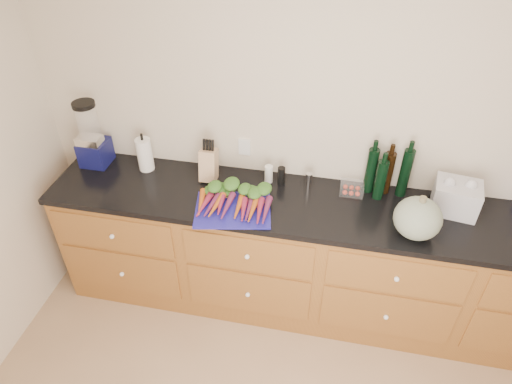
% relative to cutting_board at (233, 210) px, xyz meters
% --- Properties ---
extents(wall_back, '(4.10, 0.05, 2.60)m').
position_rel_cutting_board_xyz_m(wall_back, '(0.57, 0.48, 0.35)').
color(wall_back, beige).
rests_on(wall_back, ground).
extents(cabinets, '(3.60, 0.64, 0.90)m').
position_rel_cutting_board_xyz_m(cabinets, '(0.57, 0.16, -0.50)').
color(cabinets, brown).
rests_on(cabinets, ground).
extents(countertop, '(3.64, 0.62, 0.04)m').
position_rel_cutting_board_xyz_m(countertop, '(0.57, 0.16, -0.03)').
color(countertop, black).
rests_on(countertop, cabinets).
extents(cutting_board, '(0.52, 0.43, 0.01)m').
position_rel_cutting_board_xyz_m(cutting_board, '(0.00, 0.00, 0.00)').
color(cutting_board, navy).
rests_on(cutting_board, countertop).
extents(carrots, '(0.45, 0.33, 0.06)m').
position_rel_cutting_board_xyz_m(carrots, '(-0.00, 0.04, 0.03)').
color(carrots, '#C45817').
rests_on(carrots, cutting_board).
extents(squash, '(0.27, 0.27, 0.24)m').
position_rel_cutting_board_xyz_m(squash, '(1.08, 0.00, 0.12)').
color(squash, slate).
rests_on(squash, countertop).
extents(blender_appliance, '(0.19, 0.19, 0.47)m').
position_rel_cutting_board_xyz_m(blender_appliance, '(-1.07, 0.32, 0.20)').
color(blender_appliance, '#0F1147').
rests_on(blender_appliance, countertop).
extents(paper_towel, '(0.10, 0.10, 0.24)m').
position_rel_cutting_board_xyz_m(paper_towel, '(-0.70, 0.32, 0.11)').
color(paper_towel, white).
rests_on(paper_towel, countertop).
extents(knife_block, '(0.11, 0.11, 0.22)m').
position_rel_cutting_board_xyz_m(knife_block, '(-0.24, 0.30, 0.10)').
color(knife_block, tan).
rests_on(knife_block, countertop).
extents(grinder_salt, '(0.05, 0.05, 0.12)m').
position_rel_cutting_board_xyz_m(grinder_salt, '(0.16, 0.34, 0.06)').
color(grinder_salt, white).
rests_on(grinder_salt, countertop).
extents(grinder_pepper, '(0.05, 0.05, 0.12)m').
position_rel_cutting_board_xyz_m(grinder_pepper, '(0.25, 0.34, 0.06)').
color(grinder_pepper, black).
rests_on(grinder_pepper, countertop).
extents(canister_chrome, '(0.05, 0.05, 0.10)m').
position_rel_cutting_board_xyz_m(canister_chrome, '(0.43, 0.34, 0.05)').
color(canister_chrome, silver).
rests_on(canister_chrome, countertop).
extents(tomato_box, '(0.15, 0.12, 0.07)m').
position_rel_cutting_board_xyz_m(tomato_box, '(0.71, 0.33, 0.03)').
color(tomato_box, white).
rests_on(tomato_box, countertop).
extents(bottles, '(0.28, 0.14, 0.33)m').
position_rel_cutting_board_xyz_m(bottles, '(0.91, 0.37, 0.15)').
color(bottles, black).
rests_on(bottles, countertop).
extents(grocery_bag, '(0.29, 0.25, 0.19)m').
position_rel_cutting_board_xyz_m(grocery_bag, '(1.33, 0.28, 0.09)').
color(grocery_bag, silver).
rests_on(grocery_bag, countertop).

